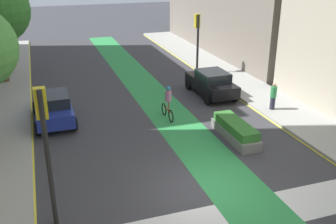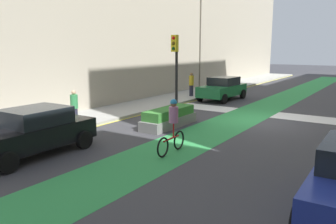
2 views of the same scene
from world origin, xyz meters
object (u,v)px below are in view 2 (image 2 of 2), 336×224
object	(u,v)px
car_green_right_near	(222,88)
pedestrian_sidewalk_right_a	(74,107)
traffic_signal_near_right	(175,57)
pedestrian_sidewalk_right_b	(191,84)
car_black_right_far	(33,131)
cyclist_in_lane	(173,125)
median_planter	(169,118)

from	to	relation	value
car_green_right_near	pedestrian_sidewalk_right_a	xyz separation A→B (m)	(2.12, 11.28, 0.12)
traffic_signal_near_right	pedestrian_sidewalk_right_b	size ratio (longest dim) A/B	2.56
traffic_signal_near_right	pedestrian_sidewalk_right_a	world-z (taller)	traffic_signal_near_right
traffic_signal_near_right	car_black_right_far	xyz separation A→B (m)	(-0.89, 10.30, -2.19)
car_black_right_far	pedestrian_sidewalk_right_a	bearing A→B (deg)	-60.21
car_green_right_near	pedestrian_sidewalk_right_b	size ratio (longest dim) A/B	2.55
car_black_right_far	cyclist_in_lane	xyz separation A→B (m)	(-3.78, -2.76, 0.17)
traffic_signal_near_right	cyclist_in_lane	bearing A→B (deg)	121.80
traffic_signal_near_right	median_planter	world-z (taller)	traffic_signal_near_right
car_green_right_near	pedestrian_sidewalk_right_b	bearing A→B (deg)	11.89
traffic_signal_near_right	pedestrian_sidewalk_right_b	bearing A→B (deg)	-72.94
traffic_signal_near_right	pedestrian_sidewalk_right_a	size ratio (longest dim) A/B	2.80
car_black_right_far	median_planter	bearing A→B (deg)	-103.98
cyclist_in_lane	pedestrian_sidewalk_right_a	xyz separation A→B (m)	(5.84, -0.84, -0.05)
pedestrian_sidewalk_right_b	median_planter	world-z (taller)	pedestrian_sidewalk_right_b
cyclist_in_lane	median_planter	size ratio (longest dim) A/B	0.56
cyclist_in_lane	pedestrian_sidewalk_right_b	size ratio (longest dim) A/B	1.11
median_planter	pedestrian_sidewalk_right_b	bearing A→B (deg)	-66.53
car_black_right_far	pedestrian_sidewalk_right_b	xyz separation A→B (m)	(2.16, -14.42, 0.20)
pedestrian_sidewalk_right_b	median_planter	distance (m)	9.19
car_black_right_far	pedestrian_sidewalk_right_a	world-z (taller)	pedestrian_sidewalk_right_a
cyclist_in_lane	median_planter	xyz separation A→B (m)	(2.28, -3.24, -0.57)
pedestrian_sidewalk_right_a	median_planter	size ratio (longest dim) A/B	0.46
car_green_right_near	cyclist_in_lane	distance (m)	12.68
pedestrian_sidewalk_right_a	median_planter	xyz separation A→B (m)	(-3.56, -2.40, -0.52)
median_planter	car_green_right_near	bearing A→B (deg)	-80.76
pedestrian_sidewalk_right_b	cyclist_in_lane	bearing A→B (deg)	116.98
car_green_right_near	pedestrian_sidewalk_right_a	world-z (taller)	pedestrian_sidewalk_right_a
car_green_right_near	pedestrian_sidewalk_right_b	xyz separation A→B (m)	(2.21, 0.47, 0.20)
median_planter	traffic_signal_near_right	bearing A→B (deg)	-60.90
pedestrian_sidewalk_right_b	median_planter	xyz separation A→B (m)	(-3.65, 8.42, -0.60)
pedestrian_sidewalk_right_b	pedestrian_sidewalk_right_a	bearing A→B (deg)	90.50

